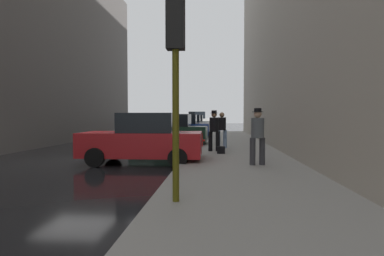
{
  "coord_description": "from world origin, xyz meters",
  "views": [
    {
      "loc": [
        5.21,
        -10.73,
        1.68
      ],
      "look_at": [
        3.84,
        6.36,
        1.0
      ],
      "focal_mm": 28.0,
      "sensor_mm": 36.0,
      "label": 1
    }
  ],
  "objects": [
    {
      "name": "ground_plane",
      "position": [
        0.0,
        0.0,
        0.0
      ],
      "size": [
        120.0,
        120.0,
        0.0
      ],
      "primitive_type": "plane",
      "color": "black"
    },
    {
      "name": "sidewalk",
      "position": [
        6.0,
        0.0,
        0.07
      ],
      "size": [
        4.0,
        40.0,
        0.15
      ],
      "primitive_type": "cube",
      "color": "gray",
      "rests_on": "ground_plane"
    },
    {
      "name": "parked_white_van",
      "position": [
        2.65,
        27.54,
        1.03
      ],
      "size": [
        4.61,
        2.07,
        2.25
      ],
      "color": "silver",
      "rests_on": "ground_plane"
    },
    {
      "name": "pedestrian_in_jeans",
      "position": [
        5.49,
        3.73,
        1.1
      ],
      "size": [
        0.52,
        0.46,
        1.71
      ],
      "color": "#728CB2",
      "rests_on": "sidewalk"
    },
    {
      "name": "pedestrian_with_beanie",
      "position": [
        6.51,
        -1.26,
        1.14
      ],
      "size": [
        0.53,
        0.49,
        1.78
      ],
      "color": "#333338",
      "rests_on": "sidewalk"
    },
    {
      "name": "traffic_light",
      "position": [
        4.5,
        -5.45,
        2.76
      ],
      "size": [
        0.32,
        0.32,
        3.6
      ],
      "color": "#514C0F",
      "rests_on": "sidewalk"
    },
    {
      "name": "duffel_bag",
      "position": [
        5.42,
        1.59,
        0.29
      ],
      "size": [
        0.32,
        0.44,
        0.28
      ],
      "color": "black",
      "rests_on": "sidewalk"
    },
    {
      "name": "pedestrian_with_fedora",
      "position": [
        5.13,
        2.31,
        1.14
      ],
      "size": [
        0.52,
        0.46,
        1.78
      ],
      "color": "black",
      "rests_on": "sidewalk"
    },
    {
      "name": "parked_gray_coupe",
      "position": [
        2.65,
        22.09,
        0.85
      ],
      "size": [
        4.23,
        2.12,
        1.79
      ],
      "color": "slate",
      "rests_on": "ground_plane"
    },
    {
      "name": "parked_red_hatchback",
      "position": [
        2.65,
        -0.3,
        0.85
      ],
      "size": [
        4.23,
        2.12,
        1.79
      ],
      "color": "#B2191E",
      "rests_on": "ground_plane"
    },
    {
      "name": "parked_blue_sedan",
      "position": [
        2.65,
        11.43,
        0.85
      ],
      "size": [
        4.2,
        2.07,
        1.79
      ],
      "color": "navy",
      "rests_on": "ground_plane"
    },
    {
      "name": "fire_hydrant",
      "position": [
        4.45,
        4.34,
        0.5
      ],
      "size": [
        0.42,
        0.22,
        0.7
      ],
      "color": "red",
      "rests_on": "sidewalk"
    },
    {
      "name": "parked_silver_sedan",
      "position": [
        2.65,
        16.61,
        0.85
      ],
      "size": [
        4.2,
        2.07,
        1.79
      ],
      "color": "#B7BABF",
      "rests_on": "ground_plane"
    },
    {
      "name": "parked_dark_green_sedan",
      "position": [
        2.65,
        5.91,
        0.85
      ],
      "size": [
        4.26,
        2.18,
        1.79
      ],
      "color": "#193828",
      "rests_on": "ground_plane"
    }
  ]
}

